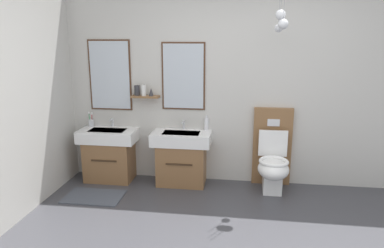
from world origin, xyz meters
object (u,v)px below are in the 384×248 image
object	(u,v)px
toothbrush_cup	(91,122)
soap_dispenser	(206,124)
vanity_sink_left	(110,153)
toilet	(272,160)
vanity_sink_right	(182,156)

from	to	relation	value
toothbrush_cup	soap_dispenser	world-z (taller)	toothbrush_cup
vanity_sink_left	toilet	xyz separation A→B (m)	(2.11, -0.02, 0.01)
vanity_sink_right	toilet	xyz separation A→B (m)	(1.14, -0.02, 0.01)
vanity_sink_right	soap_dispenser	distance (m)	0.52
toilet	toothbrush_cup	bearing A→B (deg)	176.17
toilet	soap_dispenser	world-z (taller)	toilet
soap_dispenser	toilet	bearing A→B (deg)	-11.50
vanity_sink_left	vanity_sink_right	size ratio (longest dim) A/B	1.00
vanity_sink_left	toilet	world-z (taller)	toilet
toothbrush_cup	soap_dispenser	bearing A→B (deg)	0.37
vanity_sink_right	soap_dispenser	size ratio (longest dim) A/B	3.80
vanity_sink_right	toilet	world-z (taller)	toilet
toilet	soap_dispenser	distance (m)	0.94
vanity_sink_left	toothbrush_cup	distance (m)	0.49
toilet	vanity_sink_left	bearing A→B (deg)	179.37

